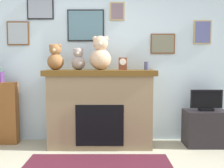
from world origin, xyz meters
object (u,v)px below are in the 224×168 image
(teddy_bear_brown, at_px, (78,60))
(teddy_bear_tan, at_px, (100,55))
(candle_jar, at_px, (146,66))
(tv_stand, at_px, (205,128))
(bookshelf, at_px, (2,111))
(mantel_clock, at_px, (122,64))
(fireplace, at_px, (100,108))
(television, at_px, (206,101))
(teddy_bear_grey, at_px, (55,58))

(teddy_bear_brown, xyz_separation_m, teddy_bear_tan, (0.33, -0.00, 0.08))
(candle_jar, xyz_separation_m, teddy_bear_tan, (-0.69, -0.00, 0.17))
(tv_stand, distance_m, teddy_bear_brown, 2.21)
(tv_stand, height_order, teddy_bear_tan, teddy_bear_tan)
(tv_stand, xyz_separation_m, teddy_bear_brown, (-1.94, -0.00, 1.04))
(bookshelf, bearing_deg, mantel_clock, -3.08)
(candle_jar, relative_size, mantel_clock, 0.67)
(fireplace, bearing_deg, television, -0.68)
(bookshelf, bearing_deg, teddy_bear_tan, -3.72)
(bookshelf, distance_m, mantel_clock, 2.02)
(candle_jar, relative_size, teddy_bear_grey, 0.32)
(teddy_bear_brown, bearing_deg, mantel_clock, -0.08)
(candle_jar, bearing_deg, teddy_bear_grey, -179.98)
(mantel_clock, bearing_deg, teddy_bear_tan, 179.89)
(tv_stand, relative_size, teddy_bear_tan, 1.25)
(teddy_bear_grey, distance_m, teddy_bear_tan, 0.68)
(candle_jar, height_order, teddy_bear_tan, teddy_bear_tan)
(mantel_clock, bearing_deg, bookshelf, 176.92)
(television, bearing_deg, teddy_bear_grey, 179.98)
(tv_stand, height_order, teddy_bear_grey, teddy_bear_grey)
(television, bearing_deg, teddy_bear_brown, 179.97)
(candle_jar, xyz_separation_m, teddy_bear_brown, (-1.02, -0.00, 0.09))
(tv_stand, bearing_deg, fireplace, 179.37)
(teddy_bear_tan, bearing_deg, bookshelf, 176.28)
(mantel_clock, relative_size, teddy_bear_tan, 0.37)
(bookshelf, relative_size, teddy_bear_brown, 3.56)
(candle_jar, bearing_deg, television, -0.08)
(bookshelf, relative_size, mantel_clock, 6.34)
(candle_jar, xyz_separation_m, teddy_bear_grey, (-1.37, -0.00, 0.11))
(tv_stand, distance_m, teddy_bear_tan, 1.96)
(candle_jar, height_order, teddy_bear_brown, teddy_bear_brown)
(fireplace, height_order, bookshelf, bookshelf)
(tv_stand, relative_size, candle_jar, 5.08)
(bookshelf, height_order, television, bookshelf)
(tv_stand, xyz_separation_m, teddy_bear_grey, (-2.29, -0.00, 1.07))
(tv_stand, distance_m, candle_jar, 1.33)
(mantel_clock, distance_m, teddy_bear_brown, 0.67)
(mantel_clock, xyz_separation_m, teddy_bear_grey, (-1.01, 0.00, 0.08))
(television, xyz_separation_m, teddy_bear_grey, (-2.29, 0.00, 0.65))
(candle_jar, height_order, teddy_bear_grey, teddy_bear_grey)
(mantel_clock, distance_m, teddy_bear_tan, 0.36)
(mantel_clock, height_order, teddy_bear_tan, teddy_bear_tan)
(teddy_bear_tan, bearing_deg, teddy_bear_brown, 179.96)
(mantel_clock, relative_size, teddy_bear_brown, 0.56)
(teddy_bear_tan, bearing_deg, tv_stand, 0.02)
(fireplace, bearing_deg, mantel_clock, -3.22)
(bookshelf, xyz_separation_m, television, (3.16, -0.10, 0.17))
(teddy_bear_grey, distance_m, teddy_bear_brown, 0.35)
(fireplace, xyz_separation_m, teddy_bear_tan, (0.00, -0.02, 0.81))
(teddy_bear_grey, bearing_deg, teddy_bear_tan, -0.01)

